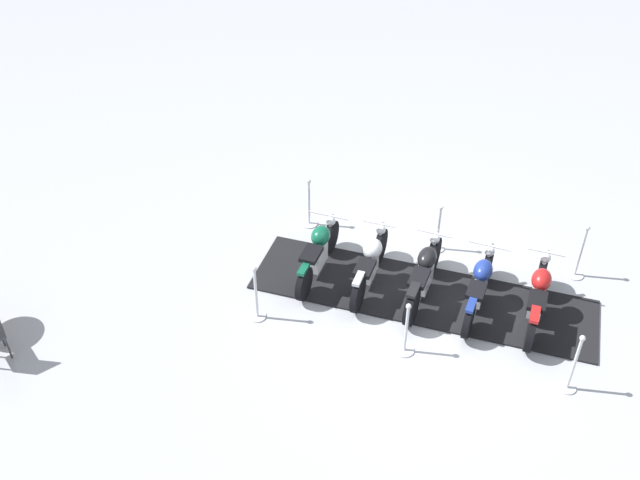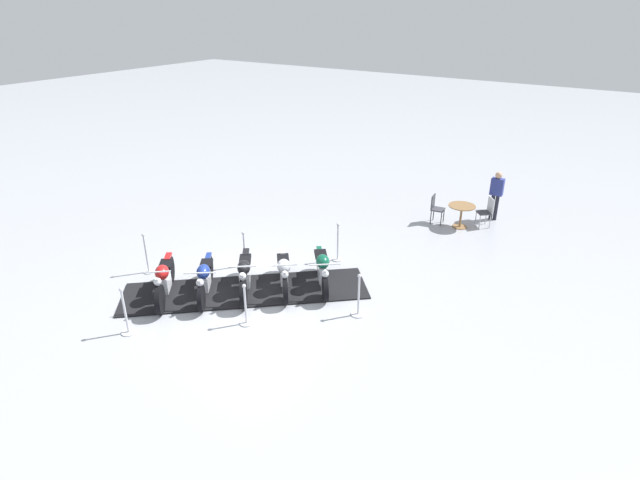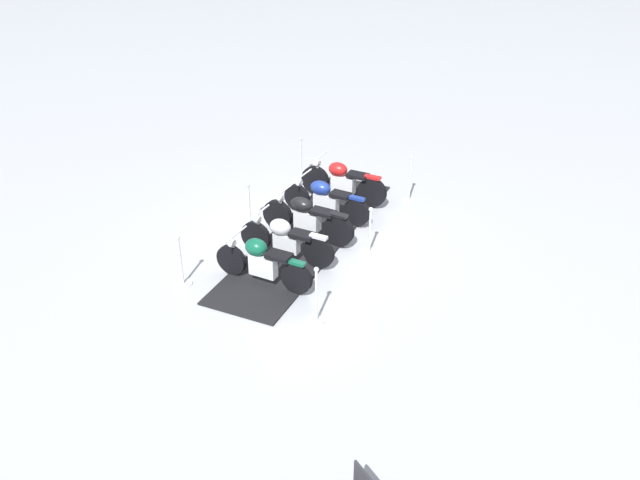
{
  "view_description": "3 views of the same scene",
  "coord_description": "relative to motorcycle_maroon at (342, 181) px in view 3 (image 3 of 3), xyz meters",
  "views": [
    {
      "loc": [
        6.41,
        7.27,
        8.77
      ],
      "look_at": [
        1.34,
        -1.3,
        0.92
      ],
      "focal_mm": 40.6,
      "sensor_mm": 36.0,
      "label": 1
    },
    {
      "loc": [
        -8.27,
        -7.71,
        6.67
      ],
      "look_at": [
        1.68,
        -1.12,
        1.07
      ],
      "focal_mm": 28.88,
      "sensor_mm": 36.0,
      "label": 2
    },
    {
      "loc": [
        11.62,
        -4.85,
        7.28
      ],
      "look_at": [
        1.58,
        -0.41,
        0.89
      ],
      "focal_mm": 38.28,
      "sensor_mm": 36.0,
      "label": 3
    }
  ],
  "objects": [
    {
      "name": "motorcycle_chrome",
      "position": [
        1.92,
        -2.18,
        -0.01
      ],
      "size": [
        1.67,
        1.41,
        0.96
      ],
      "rotation": [
        0.0,
        0.0,
        -2.45
      ],
      "color": "black",
      "rests_on": "display_platform"
    },
    {
      "name": "motorcycle_black",
      "position": [
        1.29,
        -1.45,
        -0.01
      ],
      "size": [
        1.77,
        1.42,
        0.99
      ],
      "rotation": [
        0.0,
        0.0,
        -2.48
      ],
      "color": "black",
      "rests_on": "display_platform"
    },
    {
      "name": "ground_plane",
      "position": [
        1.31,
        -1.43,
        -0.52
      ],
      "size": [
        80.0,
        80.0,
        0.0
      ],
      "primitive_type": "plane",
      "color": "#A8AAB2"
    },
    {
      "name": "motorcycle_maroon",
      "position": [
        0.0,
        0.0,
        0.0
      ],
      "size": [
        1.73,
        1.46,
        1.01
      ],
      "rotation": [
        0.0,
        0.0,
        -2.45
      ],
      "color": "black",
      "rests_on": "display_platform"
    },
    {
      "name": "display_platform",
      "position": [
        1.31,
        -1.43,
        -0.5
      ],
      "size": [
        5.2,
        5.58,
        0.04
      ],
      "primitive_type": "cube",
      "rotation": [
        0.0,
        0.0,
        -0.85
      ],
      "color": "black",
      "rests_on": "ground_plane"
    },
    {
      "name": "stanchion_left_front",
      "position": [
        0.64,
        1.43,
        -0.09
      ],
      "size": [
        0.28,
        0.28,
        1.15
      ],
      "color": "silver",
      "rests_on": "ground_plane"
    },
    {
      "name": "stanchion_right_rear",
      "position": [
        1.97,
        -4.29,
        -0.18
      ],
      "size": [
        0.34,
        0.34,
        1.07
      ],
      "color": "silver",
      "rests_on": "ground_plane"
    },
    {
      "name": "motorcycle_forest",
      "position": [
        2.56,
        -2.9,
        0.0
      ],
      "size": [
        1.66,
        1.38,
        0.92
      ],
      "rotation": [
        0.0,
        0.0,
        -2.46
      ],
      "color": "black",
      "rests_on": "display_platform"
    },
    {
      "name": "stanchion_left_mid",
      "position": [
        2.36,
        -0.5,
        -0.18
      ],
      "size": [
        0.33,
        0.33,
        1.04
      ],
      "color": "silver",
      "rests_on": "ground_plane"
    },
    {
      "name": "stanchion_right_mid",
      "position": [
        0.26,
        -2.36,
        -0.19
      ],
      "size": [
        0.33,
        0.33,
        1.02
      ],
      "color": "silver",
      "rests_on": "ground_plane"
    },
    {
      "name": "stanchion_right_front",
      "position": [
        -1.46,
        -0.43,
        -0.14
      ],
      "size": [
        0.33,
        0.33,
        1.14
      ],
      "color": "silver",
      "rests_on": "ground_plane"
    },
    {
      "name": "motorcycle_navy",
      "position": [
        0.63,
        -0.73,
        -0.02
      ],
      "size": [
        1.75,
        1.37,
        0.91
      ],
      "rotation": [
        0.0,
        0.0,
        -2.49
      ],
      "color": "black",
      "rests_on": "display_platform"
    },
    {
      "name": "stanchion_left_rear",
      "position": [
        4.07,
        -2.43,
        -0.11
      ],
      "size": [
        0.29,
        0.29,
        1.13
      ],
      "color": "silver",
      "rests_on": "ground_plane"
    }
  ]
}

